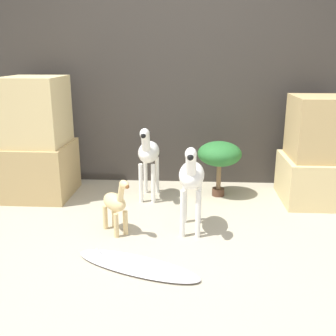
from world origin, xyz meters
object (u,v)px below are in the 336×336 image
object	(u,v)px
zebra_right	(191,177)
potted_palm_front	(219,155)
zebra_left	(148,154)
surfboard	(135,265)
giraffe_figurine	(115,204)

from	to	relation	value
zebra_right	potted_palm_front	world-z (taller)	zebra_right
zebra_right	zebra_left	bearing A→B (deg)	120.08
potted_palm_front	surfboard	bearing A→B (deg)	-114.15
zebra_right	surfboard	xyz separation A→B (m)	(-0.38, -0.61, -0.45)
potted_palm_front	giraffe_figurine	bearing A→B (deg)	-133.84
surfboard	zebra_right	bearing A→B (deg)	58.01
giraffe_figurine	surfboard	size ratio (longest dim) A/B	0.51
giraffe_figurine	potted_palm_front	distance (m)	1.31
zebra_right	zebra_left	distance (m)	0.85
potted_palm_front	surfboard	xyz separation A→B (m)	(-0.66, -1.48, -0.42)
zebra_left	potted_palm_front	bearing A→B (deg)	10.24
zebra_right	giraffe_figurine	world-z (taller)	zebra_right
zebra_left	zebra_right	bearing A→B (deg)	-59.92
zebra_left	potted_palm_front	world-z (taller)	zebra_left
zebra_left	potted_palm_front	xyz separation A→B (m)	(0.71, 0.13, -0.04)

